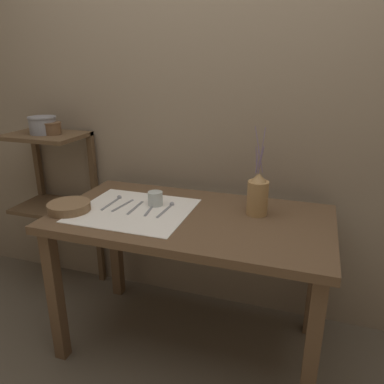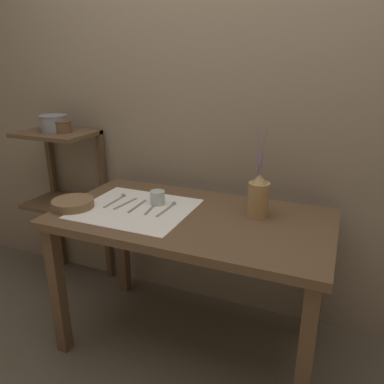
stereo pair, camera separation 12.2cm
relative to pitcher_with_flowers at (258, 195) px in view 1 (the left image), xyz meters
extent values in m
plane|color=brown|center=(-0.30, -0.11, -0.86)|extent=(12.00, 12.00, 0.00)
cube|color=gray|center=(-0.30, 0.36, 0.34)|extent=(7.00, 0.06, 2.40)
cube|color=brown|center=(-0.30, -0.11, -0.12)|extent=(1.34, 0.72, 0.04)
cube|color=brown|center=(-0.91, -0.41, -0.50)|extent=(0.06, 0.06, 0.72)
cube|color=brown|center=(0.31, -0.41, -0.50)|extent=(0.06, 0.06, 0.72)
cube|color=brown|center=(-0.91, 0.19, -0.50)|extent=(0.06, 0.06, 0.72)
cube|color=brown|center=(0.31, 0.19, -0.50)|extent=(0.06, 0.06, 0.72)
cube|color=brown|center=(-1.31, 0.14, 0.18)|extent=(0.46, 0.33, 0.02)
cube|color=brown|center=(-1.31, 0.14, -0.28)|extent=(0.46, 0.33, 0.02)
cube|color=brown|center=(-1.52, 0.29, -0.33)|extent=(0.04, 0.04, 1.05)
cube|color=brown|center=(-1.10, 0.29, -0.33)|extent=(0.04, 0.04, 1.05)
cube|color=white|center=(-0.59, -0.15, -0.10)|extent=(0.55, 0.49, 0.00)
cylinder|color=#A87F4C|center=(0.00, 0.00, -0.01)|extent=(0.10, 0.10, 0.17)
cone|color=#A87F4C|center=(0.00, 0.00, 0.09)|extent=(0.08, 0.08, 0.04)
cylinder|color=slate|center=(0.01, -0.01, 0.18)|extent=(0.03, 0.02, 0.13)
cylinder|color=slate|center=(-0.02, 0.00, 0.17)|extent=(0.01, 0.00, 0.12)
cylinder|color=slate|center=(0.00, -0.01, 0.18)|extent=(0.04, 0.01, 0.13)
cylinder|color=slate|center=(0.01, -0.01, 0.22)|extent=(0.02, 0.02, 0.22)
cylinder|color=slate|center=(-0.01, 0.01, 0.22)|extent=(0.05, 0.03, 0.21)
cylinder|color=slate|center=(-0.01, -0.01, 0.17)|extent=(0.01, 0.03, 0.12)
cylinder|color=brown|center=(-0.89, -0.25, -0.08)|extent=(0.21, 0.21, 0.04)
cylinder|color=#B7C1BC|center=(-0.51, -0.05, -0.06)|extent=(0.08, 0.08, 0.07)
cube|color=gray|center=(-0.74, -0.11, -0.09)|extent=(0.01, 0.18, 0.00)
sphere|color=gray|center=(-0.74, -0.02, -0.09)|extent=(0.02, 0.02, 0.02)
cube|color=gray|center=(-0.67, -0.11, -0.09)|extent=(0.04, 0.18, 0.00)
cube|color=gray|center=(-0.59, -0.12, -0.09)|extent=(0.02, 0.18, 0.00)
cube|color=gray|center=(-0.51, -0.12, -0.09)|extent=(0.04, 0.18, 0.00)
cube|color=gray|center=(-0.44, -0.11, -0.09)|extent=(0.02, 0.18, 0.00)
sphere|color=gray|center=(-0.43, -0.02, -0.09)|extent=(0.02, 0.02, 0.02)
cylinder|color=gray|center=(-1.32, 0.14, 0.24)|extent=(0.15, 0.15, 0.10)
cylinder|color=gray|center=(-1.32, 0.14, 0.29)|extent=(0.16, 0.16, 0.01)
cylinder|color=brown|center=(-1.25, 0.14, 0.23)|extent=(0.10, 0.10, 0.07)
cylinder|color=brown|center=(-1.25, 0.14, 0.26)|extent=(0.11, 0.11, 0.01)
camera|label=1|loc=(0.23, -1.69, 0.61)|focal=35.00mm
camera|label=2|loc=(0.35, -1.65, 0.61)|focal=35.00mm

